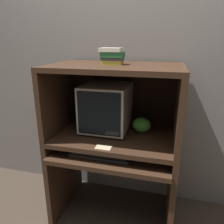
{
  "coord_description": "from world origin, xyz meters",
  "views": [
    {
      "loc": [
        0.39,
        -1.27,
        1.51
      ],
      "look_at": [
        -0.03,
        0.32,
        0.97
      ],
      "focal_mm": 35.0,
      "sensor_mm": 36.0,
      "label": 1
    }
  ],
  "objects_px": {
    "crt_monitor": "(106,107)",
    "mouse": "(139,159)",
    "book_stack": "(112,56)",
    "snack_bag": "(142,125)",
    "keyboard": "(101,154)"
  },
  "relations": [
    {
      "from": "crt_monitor",
      "to": "book_stack",
      "type": "xyz_separation_m",
      "value": [
        0.07,
        -0.07,
        0.41
      ]
    },
    {
      "from": "crt_monitor",
      "to": "book_stack",
      "type": "distance_m",
      "value": 0.43
    },
    {
      "from": "mouse",
      "to": "book_stack",
      "type": "distance_m",
      "value": 0.78
    },
    {
      "from": "crt_monitor",
      "to": "mouse",
      "type": "bearing_deg",
      "value": -40.19
    },
    {
      "from": "keyboard",
      "to": "snack_bag",
      "type": "bearing_deg",
      "value": 45.72
    },
    {
      "from": "mouse",
      "to": "book_stack",
      "type": "height_order",
      "value": "book_stack"
    },
    {
      "from": "keyboard",
      "to": "mouse",
      "type": "xyz_separation_m",
      "value": [
        0.3,
        -0.01,
        0.0
      ]
    },
    {
      "from": "mouse",
      "to": "book_stack",
      "type": "xyz_separation_m",
      "value": [
        -0.25,
        0.21,
        0.71
      ]
    },
    {
      "from": "crt_monitor",
      "to": "keyboard",
      "type": "bearing_deg",
      "value": -84.44
    },
    {
      "from": "crt_monitor",
      "to": "mouse",
      "type": "distance_m",
      "value": 0.51
    },
    {
      "from": "snack_bag",
      "to": "keyboard",
      "type": "bearing_deg",
      "value": -134.28
    },
    {
      "from": "snack_bag",
      "to": "book_stack",
      "type": "height_order",
      "value": "book_stack"
    },
    {
      "from": "crt_monitor",
      "to": "keyboard",
      "type": "relative_size",
      "value": 0.94
    },
    {
      "from": "crt_monitor",
      "to": "mouse",
      "type": "relative_size",
      "value": 6.62
    },
    {
      "from": "book_stack",
      "to": "snack_bag",
      "type": "bearing_deg",
      "value": 20.64
    }
  ]
}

